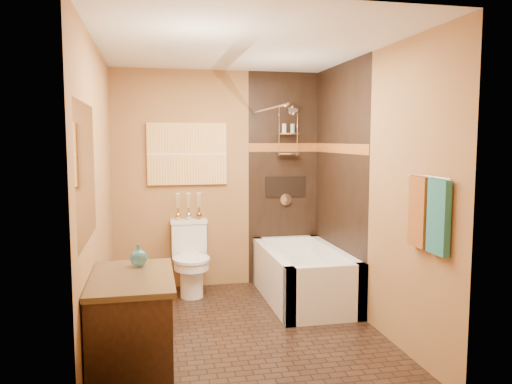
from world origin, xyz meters
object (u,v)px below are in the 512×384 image
object	(u,v)px
sunset_painting	(187,154)
bathtub	(303,279)
toilet	(190,258)
vanity	(132,332)

from	to	relation	value
sunset_painting	bathtub	world-z (taller)	sunset_painting
toilet	bathtub	bearing A→B (deg)	-19.99
toilet	vanity	world-z (taller)	toilet
vanity	bathtub	bearing A→B (deg)	42.80
vanity	sunset_painting	bearing A→B (deg)	76.41
sunset_painting	vanity	bearing A→B (deg)	-103.58
bathtub	vanity	distance (m)	2.36
bathtub	vanity	xyz separation A→B (m)	(-1.72, -1.60, 0.18)
toilet	vanity	xyz separation A→B (m)	(-0.56, -2.06, -0.01)
toilet	vanity	size ratio (longest dim) A/B	0.89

